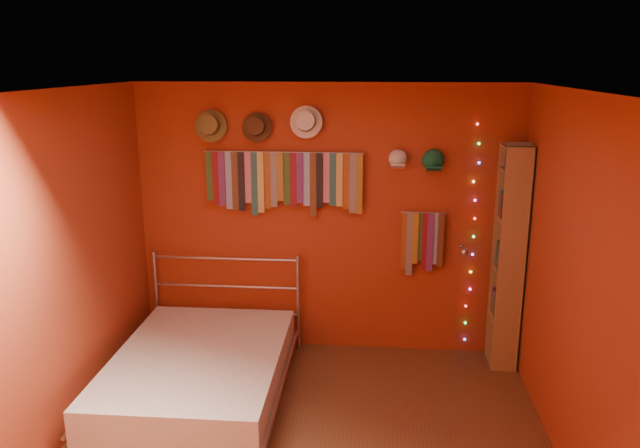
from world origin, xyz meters
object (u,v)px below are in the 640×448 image
(bed, at_px, (199,374))
(tie_rack, at_px, (284,179))
(bookshelf, at_px, (513,257))
(reading_lamp, at_px, (464,251))

(bed, bearing_deg, tie_rack, 60.59)
(tie_rack, height_order, bookshelf, bookshelf)
(tie_rack, relative_size, reading_lamp, 5.19)
(reading_lamp, relative_size, bed, 0.14)
(tie_rack, relative_size, bed, 0.75)
(reading_lamp, distance_m, bookshelf, 0.43)
(tie_rack, distance_m, bookshelf, 2.15)
(bookshelf, distance_m, bed, 2.86)
(reading_lamp, bearing_deg, tie_rack, 174.62)
(bookshelf, xyz_separation_m, bed, (-2.61, -0.86, -0.80))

